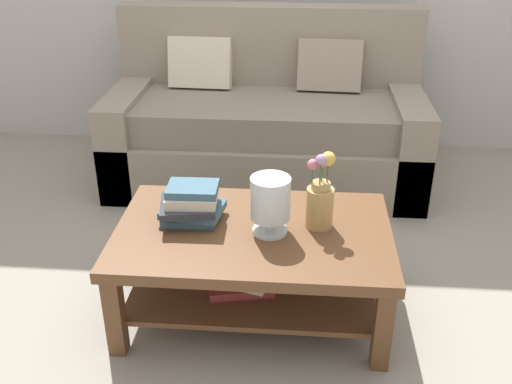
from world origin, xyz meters
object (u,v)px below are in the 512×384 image
object	(u,v)px
couch	(266,124)
flower_pitcher	(320,198)
glass_hurricane_vase	(270,201)
coffee_table	(252,253)
book_stack_main	(191,203)

from	to	relation	value
couch	flower_pitcher	world-z (taller)	couch
glass_hurricane_vase	coffee_table	bearing A→B (deg)	168.24
glass_hurricane_vase	book_stack_main	bearing A→B (deg)	167.60
coffee_table	book_stack_main	distance (m)	0.34
couch	coffee_table	distance (m)	1.42
coffee_table	flower_pitcher	xyz separation A→B (m)	(0.28, 0.05, 0.25)
coffee_table	book_stack_main	world-z (taller)	book_stack_main
coffee_table	flower_pitcher	world-z (taller)	flower_pitcher
couch	glass_hurricane_vase	xyz separation A→B (m)	(0.11, -1.44, 0.21)
glass_hurricane_vase	flower_pitcher	world-z (taller)	flower_pitcher
couch	flower_pitcher	bearing A→B (deg)	-77.18
book_stack_main	glass_hurricane_vase	xyz separation A→B (m)	(0.35, -0.08, 0.07)
coffee_table	flower_pitcher	distance (m)	0.38
glass_hurricane_vase	couch	bearing A→B (deg)	94.22
couch	coffee_table	size ratio (longest dim) A/B	1.66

